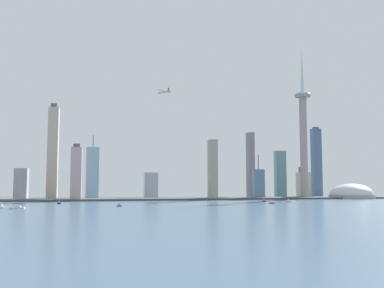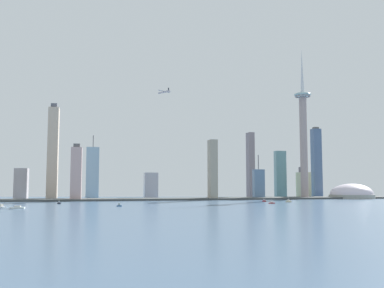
{
  "view_description": "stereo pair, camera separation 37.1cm",
  "coord_description": "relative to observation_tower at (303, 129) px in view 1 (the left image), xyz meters",
  "views": [
    {
      "loc": [
        -135.52,
        -349.0,
        33.34
      ],
      "look_at": [
        36.0,
        457.13,
        107.03
      ],
      "focal_mm": 40.22,
      "sensor_mm": 36.0,
      "label": 1
    },
    {
      "loc": [
        -135.16,
        -349.08,
        33.34
      ],
      "look_at": [
        36.0,
        457.13,
        107.03
      ],
      "focal_mm": 40.22,
      "sensor_mm": 36.0,
      "label": 2
    }
  ],
  "objects": [
    {
      "name": "ground_plane",
      "position": [
        -277.25,
        -473.32,
        -143.54
      ],
      "size": [
        6000.0,
        6000.0,
        0.0
      ],
      "primitive_type": "plane",
      "color": "#486380"
    },
    {
      "name": "skyscraper_8",
      "position": [
        -20.12,
        76.3,
        -91.88
      ],
      "size": [
        23.85,
        14.77,
        103.33
      ],
      "color": "#629196",
      "rests_on": "ground"
    },
    {
      "name": "skyscraper_7",
      "position": [
        23.34,
        51.8,
        -113.52
      ],
      "size": [
        24.72,
        24.09,
        66.89
      ],
      "color": "beige",
      "rests_on": "ground"
    },
    {
      "name": "airplane",
      "position": [
        -301.39,
        -49.16,
        55.76
      ],
      "size": [
        26.08,
        25.55,
        8.06
      ],
      "rotation": [
        0.0,
        0.0,
        2.22
      ],
      "color": "#BEB4BE"
    },
    {
      "name": "waterfront_pier",
      "position": [
        -277.25,
        -5.76,
        -141.82
      ],
      "size": [
        904.55,
        62.01,
        3.45
      ],
      "primitive_type": "cube",
      "color": "#484C4A",
      "rests_on": "ground"
    },
    {
      "name": "skyscraper_11",
      "position": [
        -455.88,
        -16.1,
        -93.89
      ],
      "size": [
        19.19,
        21.49,
        103.34
      ],
      "color": "#C4A29F",
      "rests_on": "ground"
    },
    {
      "name": "skyscraper_4",
      "position": [
        -503.96,
        47.31,
        -52.59
      ],
      "size": [
        19.45,
        23.34,
        186.88
      ],
      "color": "beige",
      "rests_on": "ground"
    },
    {
      "name": "observation_tower",
      "position": [
        0.0,
        0.0,
        0.0
      ],
      "size": [
        35.14,
        35.14,
        314.91
      ],
      "color": "#A4918F",
      "rests_on": "ground"
    },
    {
      "name": "stadium_dome",
      "position": [
        100.8,
        -9.58,
        -135.96
      ],
      "size": [
        91.89,
        91.89,
        44.67
      ],
      "color": "#A5A59A",
      "rests_on": "ground"
    },
    {
      "name": "skyscraper_5",
      "position": [
        -563.55,
        67.96,
        -113.17
      ],
      "size": [
        24.37,
        23.93,
        60.75
      ],
      "color": "#ACA2A4",
      "rests_on": "ground"
    },
    {
      "name": "boat_0",
      "position": [
        -129.65,
        -103.17,
        -142.15
      ],
      "size": [
        11.2,
        15.49,
        10.63
      ],
      "rotation": [
        0.0,
        0.0,
        1.14
      ],
      "color": "#AB171F",
      "rests_on": "ground"
    },
    {
      "name": "skyscraper_9",
      "position": [
        -99.78,
        1.74,
        -113.64
      ],
      "size": [
        21.82,
        14.04,
        88.91
      ],
      "color": "slate",
      "rests_on": "ground"
    },
    {
      "name": "skyscraper_6",
      "position": [
        -201.25,
        -19.53,
        -85.84
      ],
      "size": [
        14.23,
        25.51,
        115.41
      ],
      "color": "#A29987",
      "rests_on": "ground"
    },
    {
      "name": "boat_3",
      "position": [
        -100.18,
        -139.85,
        -141.98
      ],
      "size": [
        5.95,
        11.62,
        10.37
      ],
      "rotation": [
        0.0,
        0.0,
        4.94
      ],
      "color": "beige",
      "rests_on": "ground"
    },
    {
      "name": "boat_5",
      "position": [
        -515.66,
        -234.85,
        -142.14
      ],
      "size": [
        18.31,
        7.99,
        3.81
      ],
      "rotation": [
        0.0,
        0.0,
        3.05
      ],
      "color": "white",
      "rests_on": "ground"
    },
    {
      "name": "skyscraper_0",
      "position": [
        -311.11,
        63.25,
        -116.94
      ],
      "size": [
        27.49,
        26.5,
        53.21
      ],
      "color": "#AAABBA",
      "rests_on": "ground"
    },
    {
      "name": "skyscraper_10",
      "position": [
        -84.9,
        89.94,
        -71.17
      ],
      "size": [
        13.15,
        22.09,
        144.75
      ],
      "color": "gray",
      "rests_on": "ground"
    },
    {
      "name": "boat_1",
      "position": [
        -147.0,
        -179.56,
        -142.3
      ],
      "size": [
        10.51,
        6.1,
        7.41
      ],
      "rotation": [
        0.0,
        0.0,
        5.99
      ],
      "color": "#A82B29",
      "rests_on": "ground"
    },
    {
      "name": "boat_6",
      "position": [
        -539.49,
        -218.4,
        -141.7
      ],
      "size": [
        15.92,
        15.98,
        8.4
      ],
      "rotation": [
        0.0,
        0.0,
        2.35
      ],
      "color": "white",
      "rests_on": "ground"
    },
    {
      "name": "boat_4",
      "position": [
        -474.95,
        -123.11,
        -141.95
      ],
      "size": [
        5.98,
        7.88,
        8.52
      ],
      "rotation": [
        0.0,
        0.0,
        5.21
      ],
      "color": "#1F2331",
      "rests_on": "ground"
    },
    {
      "name": "skyscraper_2",
      "position": [
        -428.63,
        74.81,
        -91.13
      ],
      "size": [
        25.53,
        21.11,
        129.09
      ],
      "color": "#88ADC9",
      "rests_on": "ground"
    },
    {
      "name": "boat_2",
      "position": [
        -386.39,
        -210.01,
        -142.03
      ],
      "size": [
        6.89,
        2.57,
        4.22
      ],
      "rotation": [
        0.0,
        0.0,
        6.25
      ],
      "color": "#244F86",
      "rests_on": "ground"
    },
    {
      "name": "skyscraper_3",
      "position": [
        61.97,
        63.52,
        -65.94
      ],
      "size": [
        19.03,
        17.4,
        157.88
      ],
      "color": "#486184",
      "rests_on": "ground"
    }
  ]
}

